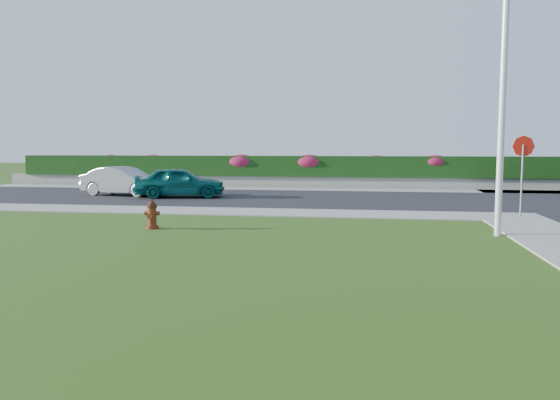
% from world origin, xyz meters
% --- Properties ---
extents(ground, '(120.00, 120.00, 0.00)m').
position_xyz_m(ground, '(0.00, 0.00, 0.00)').
color(ground, black).
rests_on(ground, ground).
extents(street_far, '(26.00, 8.00, 0.04)m').
position_xyz_m(street_far, '(-5.00, 14.00, 0.02)').
color(street_far, black).
rests_on(street_far, ground).
extents(sidewalk_far, '(24.00, 2.00, 0.04)m').
position_xyz_m(sidewalk_far, '(-6.00, 9.00, 0.02)').
color(sidewalk_far, gray).
rests_on(sidewalk_far, ground).
extents(curb_corner, '(2.00, 2.00, 0.04)m').
position_xyz_m(curb_corner, '(7.00, 9.00, 0.02)').
color(curb_corner, gray).
rests_on(curb_corner, ground).
extents(sidewalk_beyond, '(34.00, 2.00, 0.04)m').
position_xyz_m(sidewalk_beyond, '(-1.00, 19.00, 0.02)').
color(sidewalk_beyond, gray).
rests_on(sidewalk_beyond, ground).
extents(retaining_wall, '(34.00, 0.40, 0.60)m').
position_xyz_m(retaining_wall, '(-1.00, 20.50, 0.30)').
color(retaining_wall, gray).
rests_on(retaining_wall, ground).
extents(hedge, '(32.00, 0.90, 1.10)m').
position_xyz_m(hedge, '(-1.00, 20.60, 1.15)').
color(hedge, black).
rests_on(hedge, retaining_wall).
extents(fire_hydrant, '(0.41, 0.38, 0.79)m').
position_xyz_m(fire_hydrant, '(-3.08, 5.02, 0.38)').
color(fire_hydrant, '#53210D').
rests_on(fire_hydrant, ground).
extents(sedan_teal, '(4.06, 2.44, 1.29)m').
position_xyz_m(sedan_teal, '(-5.32, 13.53, 0.69)').
color(sedan_teal, '#0B5B55').
rests_on(sedan_teal, street_far).
extents(sedan_silver, '(4.03, 2.03, 1.27)m').
position_xyz_m(sedan_silver, '(-8.06, 13.99, 0.67)').
color(sedan_silver, '#9D9FA4').
rests_on(sedan_silver, street_far).
extents(utility_pole, '(0.16, 0.16, 6.23)m').
position_xyz_m(utility_pole, '(5.79, 5.27, 3.11)').
color(utility_pole, silver).
rests_on(utility_pole, ground).
extents(stop_sign, '(0.70, 0.06, 2.56)m').
position_xyz_m(stop_sign, '(7.32, 9.12, 1.90)').
color(stop_sign, slate).
rests_on(stop_sign, ground).
extents(flower_clump_a, '(1.07, 0.69, 0.53)m').
position_xyz_m(flower_clump_a, '(-11.91, 20.50, 1.49)').
color(flower_clump_a, '#A91D38').
rests_on(flower_clump_a, hedge).
extents(flower_clump_b, '(1.09, 0.70, 0.54)m').
position_xyz_m(flower_clump_b, '(-9.36, 20.50, 1.48)').
color(flower_clump_b, '#A91D38').
rests_on(flower_clump_b, hedge).
extents(flower_clump_c, '(1.57, 1.01, 0.78)m').
position_xyz_m(flower_clump_c, '(-4.28, 20.50, 1.39)').
color(flower_clump_c, '#A91D38').
rests_on(flower_clump_c, hedge).
extents(flower_clump_d, '(1.56, 1.00, 0.78)m').
position_xyz_m(flower_clump_d, '(-0.53, 20.50, 1.39)').
color(flower_clump_d, '#A91D38').
rests_on(flower_clump_d, hedge).
extents(flower_clump_e, '(1.05, 0.68, 0.53)m').
position_xyz_m(flower_clump_e, '(3.00, 20.50, 1.49)').
color(flower_clump_e, '#A91D38').
rests_on(flower_clump_e, hedge).
extents(flower_clump_f, '(1.37, 0.88, 0.68)m').
position_xyz_m(flower_clump_f, '(6.04, 20.50, 1.43)').
color(flower_clump_f, '#A91D38').
rests_on(flower_clump_f, hedge).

